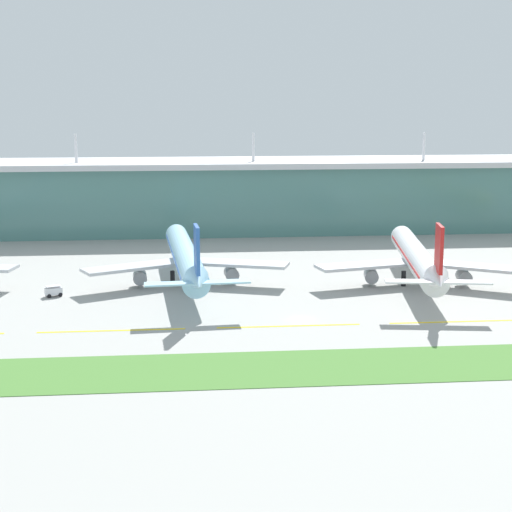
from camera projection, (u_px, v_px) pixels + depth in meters
ground_plane at (301, 320)px, 161.24m from camera, size 600.00×600.00×0.00m
terminal_building at (252, 195)px, 267.14m from camera, size 288.00×34.00×32.43m
airliner_near_middle at (185, 257)px, 191.01m from camera, size 48.68×71.95×18.90m
airliner_far_middle at (417, 258)px, 190.16m from camera, size 48.26×67.52×18.90m
taxiway_stripe_mid_west at (112, 331)px, 153.65m from camera, size 28.00×0.70×0.04m
taxiway_stripe_centre at (289, 326)px, 156.75m from camera, size 28.00×0.70×0.04m
taxiway_stripe_mid_east at (459, 322)px, 159.85m from camera, size 28.00×0.70×0.04m
grass_verge at (326, 367)px, 132.97m from camera, size 300.00×18.00×0.10m
baggage_cart at (54, 291)px, 179.82m from camera, size 4.02×3.18×2.48m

